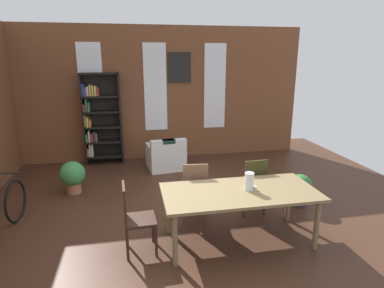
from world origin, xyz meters
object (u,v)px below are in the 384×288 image
at_px(dining_table, 240,196).
at_px(dining_chair_far_right, 252,184).
at_px(potted_plant_by_shelf, 300,189).
at_px(armchair_white, 166,157).
at_px(bookshelf_tall, 99,118).
at_px(vase_on_table, 249,181).
at_px(bicycle_second, 0,215).
at_px(dining_chair_far_left, 195,189).
at_px(potted_plant_corner, 73,175).
at_px(dining_chair_head_left, 134,216).

relative_size(dining_table, dining_chair_far_right, 2.20).
xyz_separation_m(dining_chair_far_right, potted_plant_by_shelf, (0.92, 0.12, -0.20)).
distance_m(dining_table, armchair_white, 3.28).
height_order(dining_table, bookshelf_tall, bookshelf_tall).
relative_size(vase_on_table, dining_chair_far_right, 0.26).
bearing_deg(dining_chair_far_right, bicycle_second, 179.87).
height_order(bookshelf_tall, armchair_white, bookshelf_tall).
xyz_separation_m(dining_chair_far_right, armchair_white, (-1.12, 2.47, -0.23)).
distance_m(dining_chair_far_left, potted_plant_corner, 2.50).
xyz_separation_m(dining_chair_far_right, dining_chair_far_left, (-0.95, 0.00, 0.00)).
bearing_deg(bicycle_second, potted_plant_by_shelf, 1.36).
relative_size(dining_table, dining_chair_head_left, 2.20).
height_order(dining_chair_head_left, dining_chair_far_right, same).
distance_m(dining_table, bicycle_second, 3.38).
bearing_deg(vase_on_table, dining_chair_head_left, -179.88).
bearing_deg(armchair_white, potted_plant_corner, -150.81).
distance_m(dining_chair_far_right, bookshelf_tall, 4.14).
relative_size(dining_chair_head_left, bicycle_second, 0.58).
distance_m(dining_table, potted_plant_by_shelf, 1.67).
bearing_deg(bookshelf_tall, bicycle_second, -110.12).
bearing_deg(bicycle_second, vase_on_table, -12.05).
bearing_deg(potted_plant_corner, dining_chair_far_left, -34.75).
xyz_separation_m(dining_chair_far_left, armchair_white, (-0.17, 2.47, -0.23)).
relative_size(dining_table, vase_on_table, 8.43).
xyz_separation_m(dining_chair_head_left, dining_chair_far_left, (0.94, 0.72, 0.00)).
relative_size(dining_chair_head_left, dining_chair_far_left, 1.00).
bearing_deg(armchair_white, potted_plant_by_shelf, -49.05).
bearing_deg(potted_plant_corner, bicycle_second, -118.18).
bearing_deg(bicycle_second, dining_table, -12.50).
distance_m(potted_plant_by_shelf, potted_plant_corner, 4.13).
relative_size(dining_table, bookshelf_tall, 0.97).
bearing_deg(dining_chair_head_left, potted_plant_by_shelf, 16.67).
relative_size(dining_chair_head_left, bookshelf_tall, 0.44).
xyz_separation_m(dining_table, dining_chair_far_left, (-0.48, 0.72, -0.16)).
bearing_deg(dining_chair_head_left, dining_chair_far_left, 37.51).
height_order(dining_chair_far_right, armchair_white, dining_chair_far_right).
xyz_separation_m(vase_on_table, potted_plant_by_shelf, (1.26, 0.84, -0.56)).
bearing_deg(bicycle_second, dining_chair_head_left, -21.42).
height_order(dining_chair_head_left, potted_plant_by_shelf, dining_chair_head_left).
relative_size(armchair_white, potted_plant_by_shelf, 1.58).
distance_m(vase_on_table, dining_chair_head_left, 1.59).
height_order(potted_plant_by_shelf, potted_plant_corner, potted_plant_corner).
xyz_separation_m(vase_on_table, dining_chair_far_left, (-0.61, 0.72, -0.36)).
relative_size(dining_table, bicycle_second, 1.28).
bearing_deg(dining_chair_far_right, bookshelf_tall, 129.35).
relative_size(dining_table, armchair_white, 2.35).
xyz_separation_m(bicycle_second, potted_plant_by_shelf, (4.68, 0.11, -0.03)).
distance_m(dining_table, dining_chair_far_right, 0.88).
relative_size(dining_chair_far_left, potted_plant_corner, 1.54).
xyz_separation_m(dining_table, dining_chair_head_left, (-1.42, -0.00, -0.16)).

